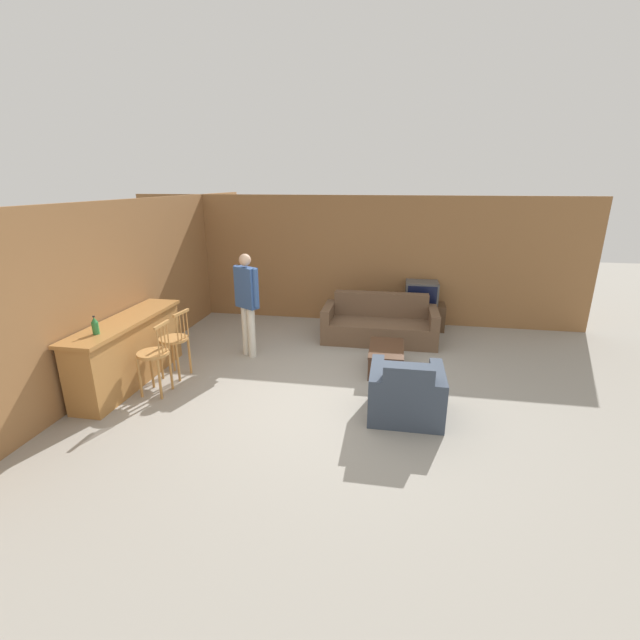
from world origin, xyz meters
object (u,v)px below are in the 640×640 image
object	(u,v)px
person_by_window	(247,299)
bar_chair_near	(154,357)
bottle	(95,326)
tv_unit	(420,316)
armchair_near	(406,395)
bar_chair_mid	(175,343)
couch_far	(380,325)
tv	(421,293)
coffee_table	(386,351)

from	to	relation	value
person_by_window	bar_chair_near	bearing A→B (deg)	-117.50
bottle	tv_unit	bearing A→B (deg)	41.80
person_by_window	armchair_near	bearing A→B (deg)	-31.38
bar_chair_mid	couch_far	size ratio (longest dim) A/B	0.50
tv	armchair_near	bearing A→B (deg)	-95.43
couch_far	armchair_near	xyz separation A→B (m)	(0.44, -2.74, 0.00)
person_by_window	bar_chair_mid	bearing A→B (deg)	-129.33
bar_chair_mid	couch_far	bearing A→B (deg)	35.69
couch_far	person_by_window	distance (m)	2.55
person_by_window	coffee_table	bearing A→B (deg)	-5.69
armchair_near	coffee_table	xyz separation A→B (m)	(-0.28, 1.36, 0.03)
couch_far	armchair_near	world-z (taller)	couch_far
coffee_table	bottle	size ratio (longest dim) A/B	3.77
bar_chair_near	armchair_near	xyz separation A→B (m)	(3.42, -0.03, -0.25)
couch_far	person_by_window	world-z (taller)	person_by_window
bar_chair_mid	couch_far	xyz separation A→B (m)	(2.98, 2.14, -0.26)
bar_chair_mid	bottle	xyz separation A→B (m)	(-0.55, -0.92, 0.54)
couch_far	tv_unit	world-z (taller)	couch_far
couch_far	tv	world-z (taller)	tv
coffee_table	person_by_window	distance (m)	2.43
coffee_table	person_by_window	xyz separation A→B (m)	(-2.33, 0.23, 0.67)
couch_far	person_by_window	size ratio (longest dim) A/B	1.20
bar_chair_near	person_by_window	distance (m)	1.82
tv	bar_chair_mid	bearing A→B (deg)	-142.00
bar_chair_mid	tv	bearing A→B (deg)	38.00
bar_chair_near	person_by_window	size ratio (longest dim) A/B	0.60
couch_far	person_by_window	bearing A→B (deg)	-152.10
couch_far	tv	xyz separation A→B (m)	(0.78, 0.79, 0.45)
tv_unit	armchair_near	bearing A→B (deg)	-95.42
bar_chair_mid	coffee_table	bearing A→B (deg)	13.65
tv	person_by_window	distance (m)	3.53
bar_chair_mid	armchair_near	distance (m)	3.48
armchair_near	person_by_window	bearing A→B (deg)	148.62
couch_far	tv_unit	size ratio (longest dim) A/B	2.17
tv	person_by_window	world-z (taller)	person_by_window
bar_chair_mid	coffee_table	size ratio (longest dim) A/B	1.14
coffee_table	bottle	xyz separation A→B (m)	(-3.69, -1.68, 0.76)
bar_chair_mid	tv_unit	size ratio (longest dim) A/B	1.09
tv_unit	person_by_window	size ratio (longest dim) A/B	0.55
tv	bottle	bearing A→B (deg)	-138.22
bar_chair_mid	person_by_window	bearing A→B (deg)	50.67
armchair_near	tv	size ratio (longest dim) A/B	1.46
bar_chair_mid	tv	size ratio (longest dim) A/B	1.67
tv_unit	bottle	size ratio (longest dim) A/B	3.93
couch_far	tv_unit	bearing A→B (deg)	45.74
person_by_window	tv_unit	bearing A→B (deg)	33.45
coffee_table	couch_far	bearing A→B (deg)	96.58
bottle	person_by_window	distance (m)	2.35
bar_chair_near	tv	bearing A→B (deg)	43.02
bar_chair_near	bar_chair_mid	distance (m)	0.57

